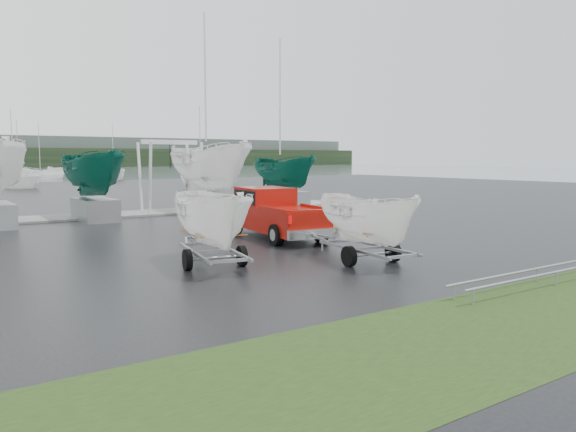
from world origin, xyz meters
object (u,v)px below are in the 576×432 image
(pickup_truck, at_px, (273,211))
(boat_hoist, at_px, (170,166))
(trailer_hitched, at_px, (369,176))
(trailer_parked, at_px, (212,171))

(pickup_truck, height_order, boat_hoist, boat_hoist)
(pickup_truck, distance_m, boat_hoist, 11.67)
(pickup_truck, bearing_deg, boat_hoist, 94.00)
(pickup_truck, distance_m, trailer_hitched, 6.59)
(trailer_hitched, xyz_separation_m, boat_hoist, (1.28, 17.90, 0.06))
(trailer_hitched, relative_size, boat_hoist, 1.17)
(pickup_truck, bearing_deg, trailer_parked, -131.75)
(trailer_hitched, relative_size, trailer_parked, 0.94)
(boat_hoist, bearing_deg, trailer_parked, -108.69)
(trailer_parked, xyz_separation_m, boat_hoist, (5.35, 15.82, -0.11))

